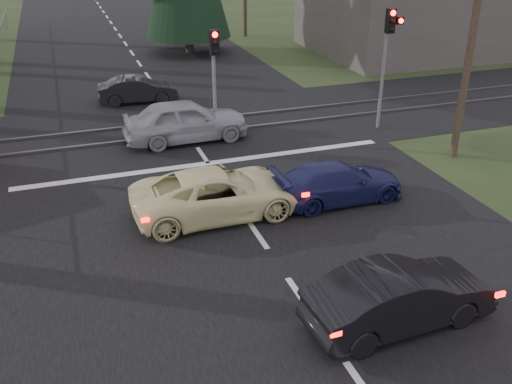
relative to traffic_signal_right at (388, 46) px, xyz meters
name	(u,v)px	position (x,y,z in m)	size (l,w,h in m)	color
ground	(301,298)	(-7.55, -9.47, -3.31)	(120.00, 120.00, 0.00)	#223418
road	(196,146)	(-7.55, 0.53, -3.31)	(14.00, 100.00, 0.01)	black
rail_corridor	(184,129)	(-7.55, 2.53, -3.31)	(120.00, 8.00, 0.01)	black
stop_line	(208,163)	(-7.55, -1.27, -3.30)	(13.00, 0.35, 0.00)	silver
rail_near	(189,134)	(-7.55, 1.73, -3.26)	(120.00, 0.12, 0.10)	#59544C
rail_far	(180,122)	(-7.55, 3.33, -3.26)	(120.00, 0.12, 0.10)	#59544C
traffic_signal_right	(388,46)	(0.00, 0.00, 0.00)	(0.68, 0.48, 4.70)	slate
traffic_signal_center	(215,65)	(-6.55, 1.20, -0.51)	(0.32, 0.48, 4.10)	slate
utility_pole_near	(475,21)	(0.95, -3.47, 1.41)	(1.80, 0.26, 9.00)	#4C3D2D
building_right	(427,17)	(10.45, 12.53, -1.31)	(14.00, 10.00, 4.00)	#59514C
cream_coupe	(218,193)	(-8.23, -5.01, -2.63)	(2.26, 4.90, 1.36)	#F3EFAE
dark_hatchback	(399,297)	(-6.00, -10.95, -2.64)	(1.42, 4.07, 1.34)	black
silver_car	(186,121)	(-7.75, 1.21, -2.52)	(1.89, 4.69, 1.60)	#9FA2A7
blue_sedan	(338,182)	(-4.59, -5.30, -2.72)	(1.66, 4.08, 1.19)	#191D4D
dark_car_far	(138,90)	(-8.72, 6.80, -2.73)	(1.24, 3.57, 1.18)	black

